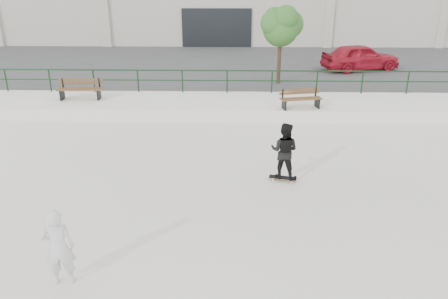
{
  "coord_description": "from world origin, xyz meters",
  "views": [
    {
      "loc": [
        1.35,
        -8.39,
        5.49
      ],
      "look_at": [
        1.09,
        2.0,
        1.29
      ],
      "focal_mm": 35.0,
      "sensor_mm": 36.0,
      "label": 1
    }
  ],
  "objects_px": {
    "bench_left": "(80,89)",
    "bench_right": "(301,99)",
    "skateboard": "(283,178)",
    "tree": "(281,25)",
    "seated_skater": "(59,247)",
    "standing_skater": "(284,151)",
    "red_car": "(360,57)"
  },
  "relations": [
    {
      "from": "seated_skater",
      "to": "skateboard",
      "type": "bearing_deg",
      "value": -146.26
    },
    {
      "from": "bench_right",
      "to": "seated_skater",
      "type": "distance_m",
      "value": 11.69
    },
    {
      "from": "seated_skater",
      "to": "red_car",
      "type": "bearing_deg",
      "value": -130.77
    },
    {
      "from": "bench_right",
      "to": "standing_skater",
      "type": "height_order",
      "value": "standing_skater"
    },
    {
      "from": "bench_left",
      "to": "tree",
      "type": "height_order",
      "value": "tree"
    },
    {
      "from": "tree",
      "to": "bench_right",
      "type": "bearing_deg",
      "value": -83.8
    },
    {
      "from": "bench_right",
      "to": "skateboard",
      "type": "height_order",
      "value": "bench_right"
    },
    {
      "from": "standing_skater",
      "to": "seated_skater",
      "type": "height_order",
      "value": "standing_skater"
    },
    {
      "from": "bench_right",
      "to": "tree",
      "type": "distance_m",
      "value": 4.91
    },
    {
      "from": "bench_left",
      "to": "skateboard",
      "type": "distance_m",
      "value": 10.42
    },
    {
      "from": "standing_skater",
      "to": "seated_skater",
      "type": "xyz_separation_m",
      "value": [
        -4.63,
        -4.56,
        -0.12
      ]
    },
    {
      "from": "skateboard",
      "to": "seated_skater",
      "type": "relative_size",
      "value": 0.51
    },
    {
      "from": "bench_left",
      "to": "tree",
      "type": "xyz_separation_m",
      "value": [
        8.71,
        3.16,
        2.33
      ]
    },
    {
      "from": "bench_right",
      "to": "tree",
      "type": "relative_size",
      "value": 0.47
    },
    {
      "from": "red_car",
      "to": "seated_skater",
      "type": "height_order",
      "value": "red_car"
    },
    {
      "from": "tree",
      "to": "red_car",
      "type": "bearing_deg",
      "value": 33.91
    },
    {
      "from": "standing_skater",
      "to": "skateboard",
      "type": "bearing_deg",
      "value": 19.72
    },
    {
      "from": "bench_right",
      "to": "standing_skater",
      "type": "bearing_deg",
      "value": -114.32
    },
    {
      "from": "bench_right",
      "to": "seated_skater",
      "type": "relative_size",
      "value": 1.09
    },
    {
      "from": "skateboard",
      "to": "standing_skater",
      "type": "distance_m",
      "value": 0.83
    },
    {
      "from": "bench_left",
      "to": "bench_right",
      "type": "height_order",
      "value": "bench_left"
    },
    {
      "from": "standing_skater",
      "to": "bench_left",
      "type": "bearing_deg",
      "value": -20.32
    },
    {
      "from": "tree",
      "to": "standing_skater",
      "type": "xyz_separation_m",
      "value": [
        -0.75,
        -9.84,
        -2.35
      ]
    },
    {
      "from": "tree",
      "to": "seated_skater",
      "type": "relative_size",
      "value": 2.33
    },
    {
      "from": "skateboard",
      "to": "standing_skater",
      "type": "xyz_separation_m",
      "value": [
        0.0,
        0.0,
        0.83
      ]
    },
    {
      "from": "skateboard",
      "to": "tree",
      "type": "bearing_deg",
      "value": 98.24
    },
    {
      "from": "seated_skater",
      "to": "bench_right",
      "type": "bearing_deg",
      "value": -130.83
    },
    {
      "from": "tree",
      "to": "skateboard",
      "type": "xyz_separation_m",
      "value": [
        -0.75,
        -9.84,
        -3.18
      ]
    },
    {
      "from": "bench_left",
      "to": "bench_right",
      "type": "xyz_separation_m",
      "value": [
        9.17,
        -1.11,
        -0.05
      ]
    },
    {
      "from": "seated_skater",
      "to": "standing_skater",
      "type": "bearing_deg",
      "value": -146.26
    },
    {
      "from": "tree",
      "to": "seated_skater",
      "type": "bearing_deg",
      "value": -110.47
    },
    {
      "from": "tree",
      "to": "red_car",
      "type": "distance_m",
      "value": 6.07
    }
  ]
}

